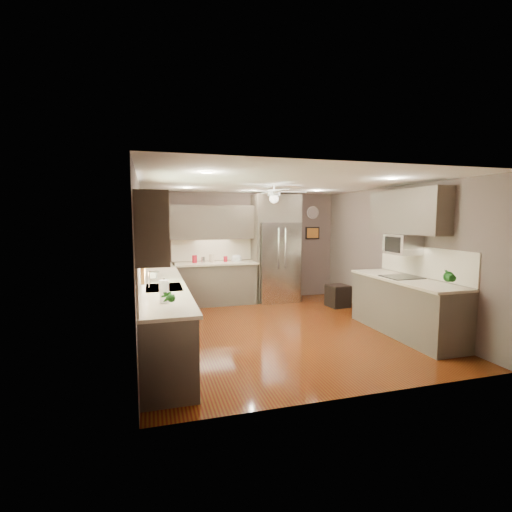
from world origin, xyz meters
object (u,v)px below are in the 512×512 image
canister_c (212,258)px  stool (338,296)px  potted_plant_left (168,297)px  canister_a (195,259)px  soap_bottle (153,275)px  refrigerator (276,250)px  canister_d (226,259)px  canister_b (203,260)px  bowl (237,260)px  microwave (403,244)px  paper_towel (164,291)px  potted_plant_right (450,276)px

canister_c → stool: bearing=-21.8°
canister_c → potted_plant_left: (-1.15, -4.10, 0.05)m
canister_a → potted_plant_left: potted_plant_left is taller
soap_bottle → stool: (3.86, 1.16, -0.81)m
refrigerator → stool: size_ratio=5.02×
canister_d → stool: 2.60m
canister_b → canister_c: size_ratio=0.70×
bowl → microwave: 3.61m
canister_c → soap_bottle: (-1.28, -2.19, 0.01)m
microwave → bowl: bearing=129.0°
microwave → paper_towel: 4.13m
microwave → canister_b: bearing=137.6°
stool → paper_towel: 4.73m
soap_bottle → paper_towel: paper_towel is taller
canister_b → stool: canister_b is taller
potted_plant_right → refrigerator: refrigerator is taller
canister_b → canister_c: 0.21m
potted_plant_left → refrigerator: 4.79m
soap_bottle → canister_a: bearing=67.6°
canister_c → paper_towel: bearing=-107.3°
potted_plant_left → stool: 4.90m
canister_c → canister_d: bearing=-3.5°
potted_plant_left → canister_b: bearing=76.8°
canister_a → paper_towel: bearing=-101.9°
canister_b → microwave: microwave is taller
canister_c → refrigerator: size_ratio=0.08×
refrigerator → stool: refrigerator is taller
potted_plant_right → refrigerator: 4.06m
canister_c → potted_plant_left: size_ratio=0.66×
potted_plant_right → stool: potted_plant_right is taller
potted_plant_right → paper_towel: 3.89m
canister_d → bowl: size_ratio=0.55×
canister_a → canister_b: bearing=-11.0°
microwave → stool: (-0.23, 1.77, -1.24)m
canister_a → refrigerator: refrigerator is taller
potted_plant_right → stool: 3.07m
canister_d → paper_towel: size_ratio=0.46×
canister_a → microwave: (3.20, -2.79, 0.46)m
canister_c → potted_plant_right: bearing=-55.6°
bowl → canister_d: bearing=177.7°
canister_b → stool: 3.05m
canister_d → soap_bottle: bearing=-126.2°
canister_b → paper_towel: (-0.98, -3.73, 0.07)m
canister_c → microwave: 4.00m
soap_bottle → bowl: size_ratio=0.87×
canister_d → potted_plant_right: 4.62m
refrigerator → microwave: bearing=-63.9°
potted_plant_right → bowl: potted_plant_right is taller
potted_plant_left → microwave: microwave is taller
canister_b → potted_plant_left: (-0.95, -4.04, 0.07)m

